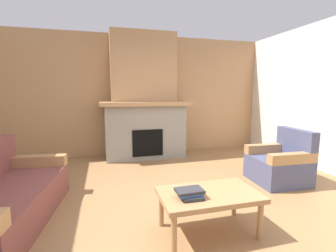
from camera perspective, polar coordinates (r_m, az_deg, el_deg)
name	(u,v)px	position (r m, az deg, el deg)	size (l,w,h in m)	color
ground	(182,212)	(3.06, 3.26, -19.85)	(9.00, 9.00, 0.00)	olive
wall_back_wood_panel	(141,96)	(5.62, -6.41, 7.27)	(6.00, 0.12, 2.70)	tan
fireplace	(144,104)	(5.26, -5.74, 5.19)	(1.90, 0.82, 2.70)	gray
armchair	(280,164)	(4.25, 25.34, -8.21)	(0.80, 0.80, 0.85)	#474C6B
coffee_table	(209,197)	(2.55, 9.75, -16.53)	(1.00, 0.60, 0.43)	#A87A4C
book_stack_near_edge	(190,193)	(2.37, 5.30, -15.78)	(0.27, 0.21, 0.08)	#2D2D33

